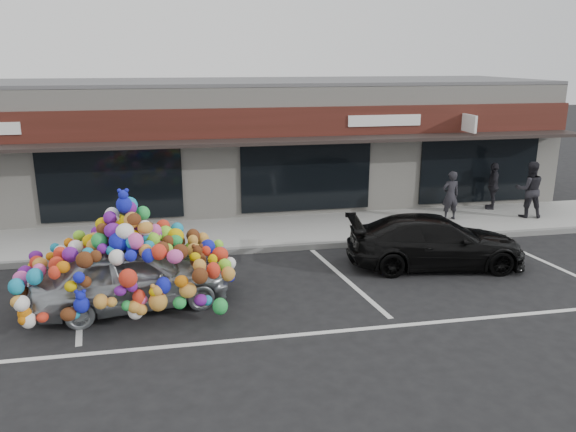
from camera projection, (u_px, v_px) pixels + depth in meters
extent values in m
plane|color=black|center=(228.00, 292.00, 12.60)|extent=(90.00, 90.00, 0.00)
cube|color=beige|center=(206.00, 144.00, 20.06)|extent=(24.00, 6.00, 4.20)
cube|color=#59595B|center=(204.00, 82.00, 19.48)|extent=(24.00, 6.00, 0.12)
cube|color=#3C1710|center=(210.00, 124.00, 16.87)|extent=(24.00, 0.18, 0.90)
cube|color=black|center=(211.00, 143.00, 16.51)|extent=(24.00, 1.20, 0.10)
cube|color=white|center=(469.00, 123.00, 17.93)|extent=(0.08, 0.95, 0.55)
cube|color=white|center=(385.00, 120.00, 17.75)|extent=(2.40, 0.04, 0.35)
cube|color=black|center=(111.00, 183.00, 16.84)|extent=(4.20, 0.12, 2.30)
cube|color=black|center=(306.00, 175.00, 17.92)|extent=(4.20, 0.12, 2.30)
cube|color=black|center=(479.00, 168.00, 19.00)|extent=(4.20, 0.12, 2.30)
cube|color=#9C9C97|center=(216.00, 235.00, 16.36)|extent=(26.00, 3.00, 0.15)
cube|color=slate|center=(220.00, 252.00, 14.94)|extent=(26.00, 0.18, 0.16)
cube|color=silver|center=(80.00, 299.00, 12.21)|extent=(0.73, 4.37, 0.01)
cube|color=silver|center=(346.00, 279.00, 13.29)|extent=(0.73, 4.37, 0.01)
cube|color=silver|center=(550.00, 264.00, 14.27)|extent=(0.73, 4.37, 0.01)
cube|color=silver|center=(343.00, 331.00, 10.79)|extent=(14.00, 0.12, 0.01)
imported|color=#9C9FA6|center=(132.00, 276.00, 11.69)|extent=(2.29, 4.21, 1.36)
ellipsoid|color=#FE4905|center=(127.00, 221.00, 11.37)|extent=(1.48, 1.86, 1.02)
sphere|color=yellow|center=(199.00, 260.00, 11.72)|extent=(0.34, 0.34, 0.34)
sphere|color=blue|center=(160.00, 297.00, 11.00)|extent=(0.36, 0.36, 0.36)
sphere|color=#33CA5E|center=(98.00, 267.00, 12.39)|extent=(0.30, 0.30, 0.30)
sphere|color=#F96BD3|center=(125.00, 199.00, 11.24)|extent=(0.32, 0.32, 0.32)
sphere|color=gold|center=(71.00, 264.00, 11.48)|extent=(0.30, 0.30, 0.30)
imported|color=black|center=(435.00, 242.00, 14.02)|extent=(2.40, 4.60, 1.27)
imported|color=#24242A|center=(450.00, 195.00, 17.50)|extent=(0.58, 0.40, 1.54)
imported|color=black|center=(529.00, 189.00, 17.75)|extent=(1.02, 0.88, 1.79)
imported|color=#29262C|center=(493.00, 186.00, 18.75)|extent=(0.99, 0.78, 1.57)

